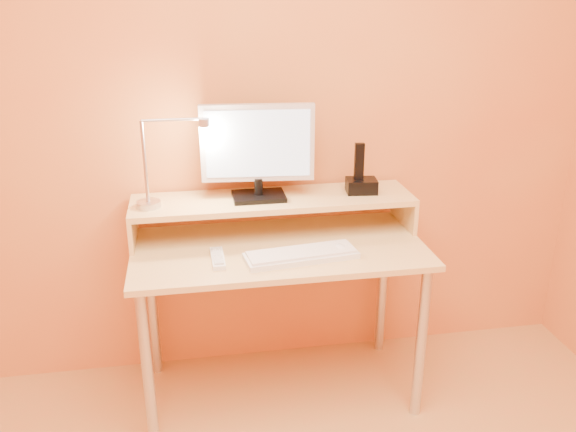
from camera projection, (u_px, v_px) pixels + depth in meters
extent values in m
cube|color=#D58B46|center=(266.00, 103.00, 2.57)|extent=(3.00, 0.04, 2.50)
cylinder|color=silver|center=(148.00, 371.00, 2.28)|extent=(0.04, 0.04, 0.69)
cylinder|color=silver|center=(421.00, 344.00, 2.46)|extent=(0.04, 0.04, 0.69)
cylinder|color=silver|center=(152.00, 307.00, 2.74)|extent=(0.04, 0.04, 0.69)
cylinder|color=silver|center=(382.00, 287.00, 2.92)|extent=(0.04, 0.04, 0.69)
cube|color=tan|center=(279.00, 249.00, 2.47)|extent=(1.20, 0.60, 0.02)
cube|color=tan|center=(133.00, 226.00, 2.49)|extent=(0.02, 0.30, 0.14)
cube|color=tan|center=(404.00, 209.00, 2.68)|extent=(0.02, 0.30, 0.14)
cube|color=tan|center=(273.00, 200.00, 2.55)|extent=(1.20, 0.30, 0.02)
cube|color=black|center=(259.00, 196.00, 2.53)|extent=(0.22, 0.16, 0.02)
cylinder|color=black|center=(259.00, 186.00, 2.52)|extent=(0.04, 0.04, 0.07)
cube|color=silver|center=(257.00, 143.00, 2.46)|extent=(0.47, 0.08, 0.32)
cube|color=black|center=(257.00, 142.00, 2.48)|extent=(0.42, 0.05, 0.27)
cube|color=#ABC3E0|center=(258.00, 144.00, 2.44)|extent=(0.43, 0.04, 0.28)
cylinder|color=silver|center=(149.00, 204.00, 2.43)|extent=(0.10, 0.10, 0.02)
cylinder|color=silver|center=(145.00, 162.00, 2.37)|extent=(0.01, 0.01, 0.33)
cylinder|color=silver|center=(173.00, 120.00, 2.33)|extent=(0.24, 0.01, 0.01)
cylinder|color=silver|center=(204.00, 122.00, 2.35)|extent=(0.04, 0.04, 0.03)
cylinder|color=#FFEAC6|center=(204.00, 126.00, 2.36)|extent=(0.03, 0.03, 0.00)
cube|color=black|center=(361.00, 186.00, 2.60)|extent=(0.14, 0.11, 0.06)
cube|color=black|center=(359.00, 162.00, 2.56)|extent=(0.04, 0.03, 0.16)
cube|color=#2685FF|center=(375.00, 189.00, 2.56)|extent=(0.01, 0.00, 0.04)
cube|color=silver|center=(301.00, 256.00, 2.35)|extent=(0.46, 0.19, 0.02)
ellipsoid|color=white|center=(341.00, 250.00, 2.39)|extent=(0.06, 0.11, 0.04)
cube|color=silver|center=(218.00, 258.00, 2.33)|extent=(0.05, 0.18, 0.02)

